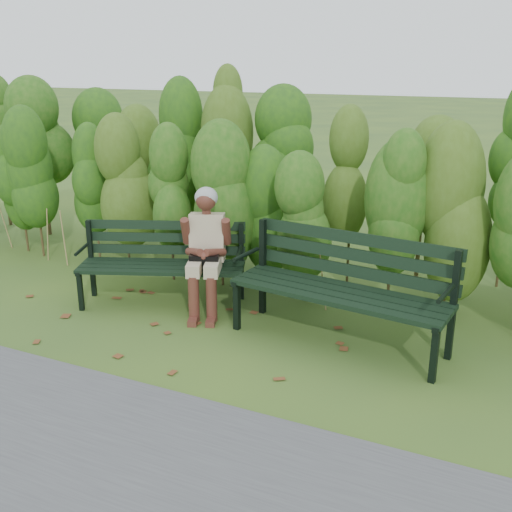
% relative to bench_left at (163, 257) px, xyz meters
% --- Properties ---
extents(ground, '(80.00, 80.00, 0.00)m').
position_rel_bench_left_xyz_m(ground, '(1.19, -0.60, -0.50)').
color(ground, '#355125').
extents(footpath, '(60.00, 2.50, 0.01)m').
position_rel_bench_left_xyz_m(footpath, '(1.19, -2.80, -0.50)').
color(footpath, '#474749').
rests_on(footpath, ground).
extents(hedge_band, '(11.04, 1.67, 2.42)m').
position_rel_bench_left_xyz_m(hedge_band, '(1.19, 1.26, 0.76)').
color(hedge_band, '#47381E').
rests_on(hedge_band, ground).
extents(leaf_litter, '(5.28, 2.22, 0.01)m').
position_rel_bench_left_xyz_m(leaf_litter, '(1.05, -0.92, -0.50)').
color(leaf_litter, brown).
rests_on(leaf_litter, ground).
extents(bench_left, '(1.79, 1.13, 0.85)m').
position_rel_bench_left_xyz_m(bench_left, '(0.00, 0.00, 0.00)').
color(bench_left, black).
rests_on(bench_left, ground).
extents(bench_right, '(2.04, 0.88, 0.99)m').
position_rel_bench_left_xyz_m(bench_right, '(1.99, -0.09, 0.08)').
color(bench_right, black).
rests_on(bench_right, ground).
extents(seated_woman, '(0.59, 0.79, 1.26)m').
position_rel_bench_left_xyz_m(seated_woman, '(0.51, 0.01, 0.21)').
color(seated_woman, tan).
rests_on(seated_woman, ground).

